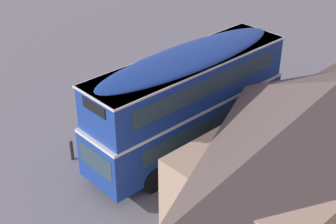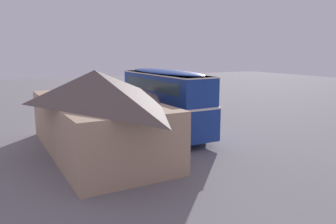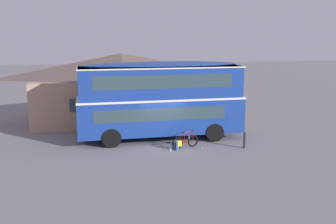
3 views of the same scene
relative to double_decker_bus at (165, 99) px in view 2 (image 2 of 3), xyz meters
The scene contains 8 objects.
ground_plane 2.93m from the double_decker_bus, 90.62° to the right, with size 120.00×120.00×0.00m, color slate.
double_decker_bus is the anchor object (origin of this frame).
touring_bicycle 3.29m from the double_decker_bus, 64.52° to the right, with size 1.65×0.76×0.99m.
backpack_on_ground 3.40m from the double_decker_bus, 79.10° to the right, with size 0.36×0.38×0.54m.
water_bottle_clear_plastic 3.68m from the double_decker_bus, 87.40° to the right, with size 0.07×0.07×0.22m.
water_bottle_green_metal 4.12m from the double_decker_bus, 54.75° to the right, with size 0.07×0.07×0.24m.
pub_building 6.05m from the double_decker_bus, 109.34° to the left, with size 13.24×6.29×5.00m.
kerb_bollard 5.64m from the double_decker_bus, 32.50° to the right, with size 0.16×0.16×0.97m.
Camera 2 is at (-21.49, 12.14, 6.06)m, focal length 35.28 mm.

